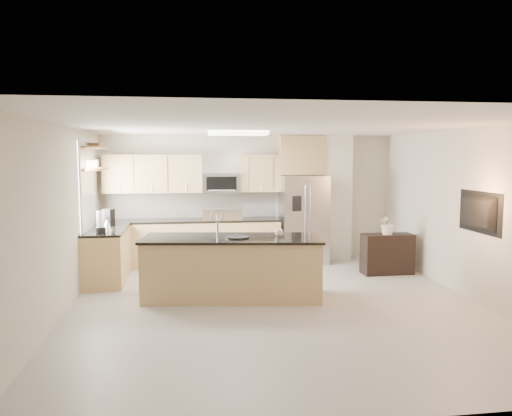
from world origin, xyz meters
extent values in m
plane|color=#B0ACA8|center=(0.00, 0.00, 0.00)|extent=(6.50, 6.50, 0.00)
cube|color=silver|center=(0.00, 0.00, 2.60)|extent=(6.00, 6.50, 0.02)
cube|color=beige|center=(0.00, 3.25, 1.30)|extent=(6.00, 0.02, 2.60)
cube|color=beige|center=(0.00, -3.25, 1.30)|extent=(6.00, 0.02, 2.60)
cube|color=beige|center=(-3.00, 0.00, 1.30)|extent=(0.02, 6.50, 2.60)
cube|color=beige|center=(3.00, 0.00, 1.30)|extent=(0.02, 6.50, 2.60)
cube|color=tan|center=(-1.23, 2.92, 0.44)|extent=(3.55, 0.65, 0.88)
cube|color=black|center=(-1.23, 2.92, 0.90)|extent=(3.55, 0.66, 0.04)
cube|color=silver|center=(-1.23, 3.24, 1.18)|extent=(3.55, 0.02, 0.52)
cube|color=tan|center=(-2.67, 1.85, 0.44)|extent=(0.65, 1.50, 0.88)
cube|color=black|center=(-2.67, 1.85, 0.90)|extent=(0.66, 1.50, 0.04)
cube|color=black|center=(-0.60, 2.92, 0.45)|extent=(0.76, 0.64, 0.90)
cube|color=black|center=(-0.60, 2.92, 0.92)|extent=(0.76, 0.62, 0.03)
cube|color=#ACACAE|center=(-0.60, 2.62, 1.03)|extent=(0.76, 0.04, 0.22)
cube|color=tan|center=(-1.94, 3.08, 1.83)|extent=(1.92, 0.33, 0.75)
cube|color=tan|center=(0.19, 3.08, 1.83)|extent=(0.82, 0.33, 0.75)
cube|color=#ACACAE|center=(-0.60, 3.05, 1.63)|extent=(0.76, 0.40, 0.40)
cube|color=black|center=(-0.60, 2.85, 1.63)|extent=(0.60, 0.02, 0.28)
cube|color=#ACACAE|center=(1.06, 2.88, 0.89)|extent=(0.92, 0.75, 1.78)
cube|color=#969699|center=(1.06, 2.50, 0.89)|extent=(0.02, 0.01, 1.69)
cube|color=black|center=(0.84, 2.48, 1.25)|extent=(0.18, 0.03, 0.30)
cube|color=silver|center=(1.82, 3.10, 1.30)|extent=(0.60, 0.30, 2.60)
cube|color=white|center=(-2.98, 1.85, 1.65)|extent=(0.03, 1.05, 1.55)
cube|color=white|center=(-2.97, 1.85, 1.65)|extent=(0.03, 1.15, 1.65)
cube|color=brown|center=(-2.85, 1.95, 1.95)|extent=(0.30, 1.20, 0.04)
cube|color=brown|center=(-2.85, 1.95, 2.32)|extent=(0.30, 1.20, 0.04)
cube|color=white|center=(-0.40, 1.60, 2.56)|extent=(1.00, 0.50, 0.06)
cube|color=tan|center=(-0.61, 0.53, 0.45)|extent=(2.77, 1.28, 0.90)
cube|color=black|center=(-0.61, 0.53, 0.92)|extent=(2.84, 1.35, 0.04)
cube|color=black|center=(-0.82, 0.53, 0.91)|extent=(0.56, 0.41, 0.01)
cylinder|color=#ACACAE|center=(-0.82, 0.75, 1.11)|extent=(0.03, 0.03, 0.34)
torus|color=#ACACAE|center=(-0.82, 0.69, 1.26)|extent=(0.21, 0.03, 0.21)
cube|color=black|center=(2.38, 1.68, 0.37)|extent=(0.94, 0.41, 0.74)
imported|color=white|center=(0.11, 0.52, 0.99)|extent=(0.16, 0.16, 0.10)
cylinder|color=black|center=(-0.54, 0.46, 0.95)|extent=(0.44, 0.44, 0.02)
cylinder|color=black|center=(-2.67, 1.29, 0.97)|extent=(0.16, 0.16, 0.11)
cylinder|color=silver|center=(-2.67, 1.29, 1.16)|extent=(0.12, 0.12, 0.26)
cone|color=#ACACAE|center=(-2.62, 1.61, 1.02)|extent=(0.18, 0.18, 0.20)
cylinder|color=black|center=(-2.62, 1.61, 1.13)|extent=(0.04, 0.04, 0.04)
cube|color=black|center=(-2.69, 2.27, 1.07)|extent=(0.21, 0.24, 0.30)
cylinder|color=#ACACAE|center=(-2.69, 2.21, 1.00)|extent=(0.10, 0.10, 0.11)
imported|color=#ACACAE|center=(-2.85, 2.01, 2.38)|extent=(0.37, 0.37, 0.08)
imported|color=silver|center=(2.35, 1.61, 1.05)|extent=(0.61, 0.54, 0.62)
imported|color=black|center=(2.91, -0.20, 1.35)|extent=(0.14, 1.08, 0.62)
camera|label=1|loc=(-1.31, -6.97, 2.18)|focal=35.00mm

